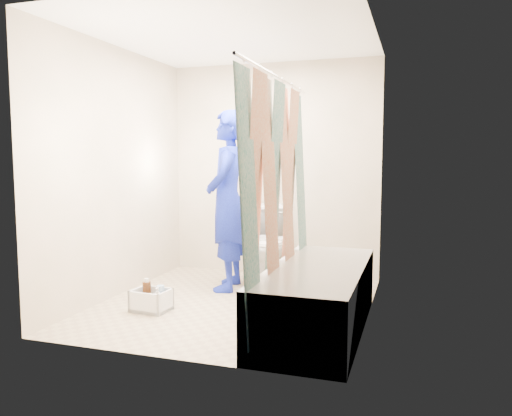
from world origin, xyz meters
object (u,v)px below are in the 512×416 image
(bathtub, at_px, (317,296))
(toilet, at_px, (266,244))
(plumber, at_px, (228,201))
(cleaning_caddy, at_px, (152,301))

(bathtub, height_order, toilet, toilet)
(toilet, relative_size, plumber, 0.45)
(bathtub, bearing_deg, toilet, 121.70)
(bathtub, distance_m, toilet, 1.56)
(plumber, relative_size, cleaning_caddy, 5.47)
(toilet, relative_size, cleaning_caddy, 2.48)
(bathtub, relative_size, cleaning_caddy, 5.28)
(toilet, distance_m, plumber, 0.69)
(bathtub, height_order, plumber, plumber)
(cleaning_caddy, bearing_deg, plumber, 72.62)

